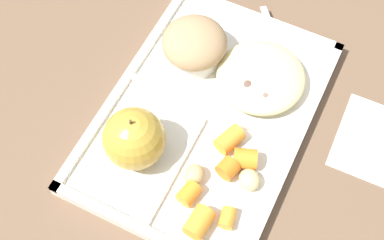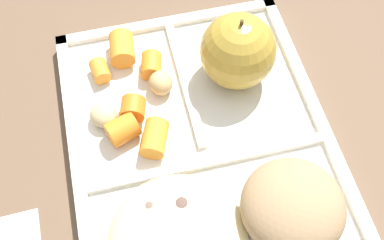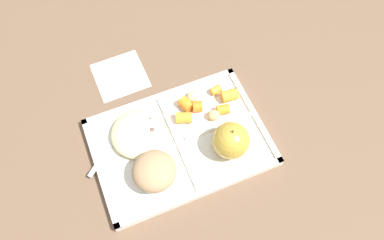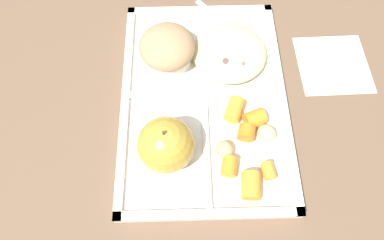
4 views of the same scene
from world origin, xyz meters
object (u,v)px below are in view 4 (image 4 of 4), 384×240
object	(u,v)px
bran_muffin	(167,49)
lunch_tray	(204,100)
plastic_fork	(228,27)
green_apple	(166,145)

from	to	relation	value
bran_muffin	lunch_tray	bearing A→B (deg)	-143.69
bran_muffin	plastic_fork	bearing A→B (deg)	-58.11
bran_muffin	plastic_fork	xyz separation A→B (m)	(0.07, -0.11, -0.03)
lunch_tray	green_apple	size ratio (longest dim) A/B	4.38
green_apple	bran_muffin	world-z (taller)	green_apple
plastic_fork	lunch_tray	bearing A→B (deg)	160.96
lunch_tray	plastic_fork	size ratio (longest dim) A/B	3.06
lunch_tray	plastic_fork	distance (m)	0.16
green_apple	bran_muffin	size ratio (longest dim) A/B	0.94
bran_muffin	plastic_fork	distance (m)	0.13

